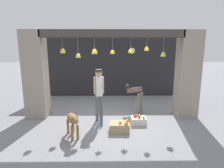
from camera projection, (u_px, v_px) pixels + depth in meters
ground_plane at (112, 119)px, 6.02m from camera, size 60.00×60.00×0.00m
shop_back_wall at (111, 67)px, 8.85m from camera, size 6.56×0.12×2.97m
shop_pillar_left at (36, 75)px, 6.00m from camera, size 0.70×0.60×2.97m
shop_pillar_right at (187, 75)px, 6.07m from camera, size 0.70×0.60×2.97m
storefront_awning at (112, 35)px, 5.61m from camera, size 4.66×0.27×0.91m
dog at (73, 120)px, 4.67m from camera, size 0.51×0.82×0.69m
shopkeeper at (99, 91)px, 5.69m from camera, size 0.33×0.30×1.72m
worker_stooping at (136, 95)px, 6.48m from camera, size 0.63×0.68×1.04m
fruit_crate_oranges at (120, 127)px, 5.08m from camera, size 0.56×0.41×0.32m
fruit_crate_apples at (138, 120)px, 5.58m from camera, size 0.47×0.37×0.29m
water_bottle at (102, 122)px, 5.43m from camera, size 0.08×0.08×0.25m
wall_clock at (132, 51)px, 8.64m from camera, size 0.31×0.03×0.31m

